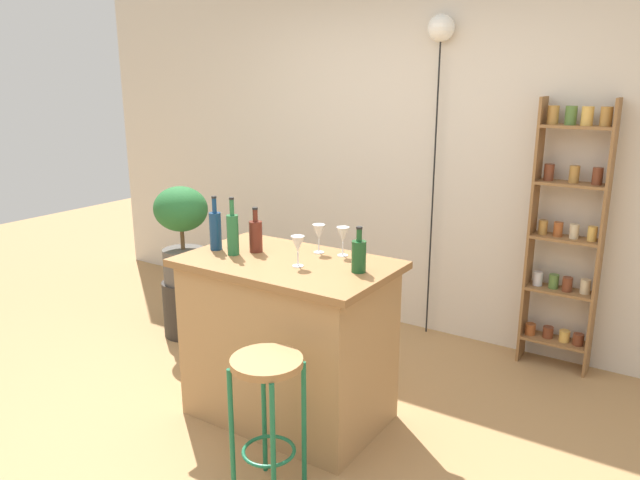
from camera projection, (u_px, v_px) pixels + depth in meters
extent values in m
plane|color=#A37A4C|center=(257.00, 439.00, 3.27)|extent=(12.00, 12.00, 0.00)
cube|color=beige|center=(417.00, 147.00, 4.49)|extent=(6.40, 0.10, 2.80)
cube|color=#A87F51|center=(288.00, 343.00, 3.40)|extent=(1.07, 0.66, 0.90)
cube|color=olive|center=(287.00, 264.00, 3.28)|extent=(1.16, 0.71, 0.04)
cylinder|color=#196642|center=(232.00, 435.00, 2.74)|extent=(0.02, 0.02, 0.66)
cylinder|color=#196642|center=(273.00, 452.00, 2.62)|extent=(0.02, 0.02, 0.66)
cylinder|color=#196642|center=(264.00, 412.00, 2.93)|extent=(0.02, 0.02, 0.66)
cylinder|color=#196642|center=(304.00, 426.00, 2.81)|extent=(0.02, 0.02, 0.66)
torus|color=#196642|center=(269.00, 451.00, 2.80)|extent=(0.25, 0.25, 0.02)
cylinder|color=#9E7042|center=(267.00, 362.00, 2.68)|extent=(0.33, 0.33, 0.03)
cube|color=olive|center=(531.00, 234.00, 4.01)|extent=(0.02, 0.17, 1.78)
cube|color=olive|center=(601.00, 243.00, 3.78)|extent=(0.02, 0.17, 1.78)
cube|color=olive|center=(554.00, 340.00, 4.08)|extent=(0.41, 0.17, 0.02)
cylinder|color=#994C23|center=(530.00, 329.00, 4.15)|extent=(0.07, 0.07, 0.08)
cylinder|color=brown|center=(548.00, 332.00, 4.10)|extent=(0.07, 0.07, 0.08)
cylinder|color=gold|center=(564.00, 336.00, 4.04)|extent=(0.07, 0.07, 0.08)
cylinder|color=brown|center=(578.00, 339.00, 3.98)|extent=(0.07, 0.07, 0.08)
cube|color=olive|center=(560.00, 291.00, 3.99)|extent=(0.41, 0.17, 0.02)
cylinder|color=silver|center=(538.00, 278.00, 4.06)|extent=(0.06, 0.06, 0.09)
cylinder|color=#4C7033|center=(554.00, 281.00, 4.00)|extent=(0.06, 0.06, 0.09)
cylinder|color=brown|center=(567.00, 284.00, 3.94)|extent=(0.06, 0.06, 0.09)
cylinder|color=beige|center=(585.00, 286.00, 3.90)|extent=(0.06, 0.06, 0.09)
cube|color=olive|center=(565.00, 239.00, 3.89)|extent=(0.41, 0.17, 0.02)
cylinder|color=#AD7A38|center=(543.00, 227.00, 3.96)|extent=(0.06, 0.06, 0.09)
cylinder|color=#994C23|center=(558.00, 229.00, 3.91)|extent=(0.06, 0.06, 0.09)
cylinder|color=beige|center=(574.00, 231.00, 3.85)|extent=(0.06, 0.06, 0.09)
cylinder|color=gold|center=(592.00, 234.00, 3.80)|extent=(0.06, 0.06, 0.09)
cube|color=olive|center=(571.00, 184.00, 3.80)|extent=(0.41, 0.17, 0.02)
cylinder|color=brown|center=(549.00, 172.00, 3.86)|extent=(0.06, 0.06, 0.11)
cylinder|color=#AD7A38|center=(574.00, 174.00, 3.79)|extent=(0.06, 0.06, 0.11)
cylinder|color=brown|center=(597.00, 176.00, 3.71)|extent=(0.06, 0.06, 0.11)
cube|color=olive|center=(578.00, 127.00, 3.71)|extent=(0.41, 0.17, 0.02)
cylinder|color=#AD7A38|center=(553.00, 115.00, 3.77)|extent=(0.07, 0.07, 0.12)
cylinder|color=#4C7033|center=(571.00, 115.00, 3.72)|extent=(0.07, 0.07, 0.12)
cylinder|color=gold|center=(587.00, 116.00, 3.66)|extent=(0.07, 0.07, 0.12)
cylinder|color=#AD7A38|center=(606.00, 116.00, 3.61)|extent=(0.07, 0.07, 0.12)
cylinder|color=#2D2823|center=(187.00, 308.00, 4.57)|extent=(0.35, 0.35, 0.42)
cylinder|color=#514C47|center=(184.00, 265.00, 4.49)|extent=(0.30, 0.30, 0.25)
cylinder|color=brown|center=(182.00, 239.00, 4.43)|extent=(0.03, 0.03, 0.16)
ellipsoid|color=#23602D|center=(181.00, 209.00, 4.37)|extent=(0.41, 0.37, 0.33)
cylinder|color=#5B2319|center=(256.00, 237.00, 3.41)|extent=(0.08, 0.08, 0.18)
cylinder|color=#5B2319|center=(255.00, 215.00, 3.38)|extent=(0.03, 0.03, 0.07)
cylinder|color=black|center=(255.00, 208.00, 3.37)|extent=(0.03, 0.03, 0.01)
cylinder|color=navy|center=(215.00, 231.00, 3.45)|extent=(0.07, 0.07, 0.22)
cylinder|color=navy|center=(214.00, 205.00, 3.42)|extent=(0.03, 0.03, 0.08)
cylinder|color=black|center=(214.00, 197.00, 3.40)|extent=(0.03, 0.03, 0.01)
cylinder|color=#194C23|center=(359.00, 257.00, 3.06)|extent=(0.08, 0.08, 0.16)
cylinder|color=#194C23|center=(359.00, 235.00, 3.03)|extent=(0.03, 0.03, 0.06)
cylinder|color=black|center=(359.00, 228.00, 3.02)|extent=(0.03, 0.03, 0.01)
cylinder|color=#236638|center=(233.00, 235.00, 3.35)|extent=(0.07, 0.07, 0.23)
cylinder|color=#236638|center=(232.00, 207.00, 3.31)|extent=(0.03, 0.03, 0.09)
cylinder|color=black|center=(231.00, 198.00, 3.30)|extent=(0.03, 0.03, 0.01)
cylinder|color=silver|center=(298.00, 266.00, 3.17)|extent=(0.06, 0.06, 0.00)
cylinder|color=silver|center=(298.00, 259.00, 3.16)|extent=(0.01, 0.01, 0.08)
cone|color=silver|center=(298.00, 244.00, 3.14)|extent=(0.07, 0.07, 0.08)
cylinder|color=silver|center=(319.00, 252.00, 3.42)|extent=(0.06, 0.06, 0.00)
cylinder|color=silver|center=(319.00, 246.00, 3.41)|extent=(0.01, 0.01, 0.08)
cone|color=silver|center=(319.00, 232.00, 3.39)|extent=(0.07, 0.07, 0.08)
cylinder|color=silver|center=(343.00, 255.00, 3.36)|extent=(0.06, 0.06, 0.00)
cylinder|color=silver|center=(343.00, 248.00, 3.35)|extent=(0.01, 0.01, 0.08)
cone|color=silver|center=(343.00, 235.00, 3.33)|extent=(0.07, 0.07, 0.08)
cylinder|color=black|center=(433.00, 190.00, 4.37)|extent=(0.01, 0.01, 2.22)
sphere|color=white|center=(441.00, 28.00, 4.08)|extent=(0.18, 0.18, 0.18)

